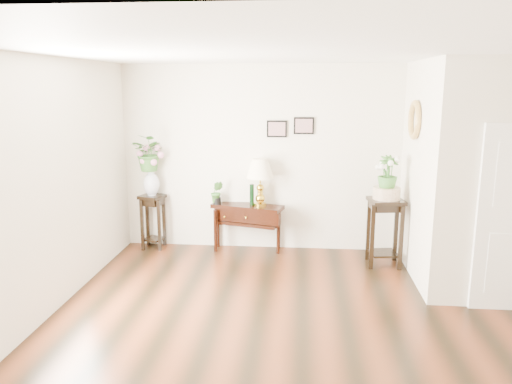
# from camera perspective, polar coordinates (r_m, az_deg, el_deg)

# --- Properties ---
(floor) EXTENTS (6.00, 5.50, 0.02)m
(floor) POSITION_cam_1_polar(r_m,az_deg,el_deg) (5.34, 7.92, -15.78)
(floor) COLOR #582712
(floor) RESTS_ON ground
(ceiling) EXTENTS (6.00, 5.50, 0.02)m
(ceiling) POSITION_cam_1_polar(r_m,az_deg,el_deg) (4.74, 8.95, 15.75)
(ceiling) COLOR white
(ceiling) RESTS_ON ground
(wall_back) EXTENTS (6.00, 0.02, 2.80)m
(wall_back) POSITION_cam_1_polar(r_m,az_deg,el_deg) (7.55, 7.32, 3.74)
(wall_back) COLOR beige
(wall_back) RESTS_ON ground
(wall_front) EXTENTS (6.00, 0.02, 2.80)m
(wall_front) POSITION_cam_1_polar(r_m,az_deg,el_deg) (2.27, 12.17, -16.91)
(wall_front) COLOR beige
(wall_front) RESTS_ON ground
(wall_left) EXTENTS (0.02, 5.50, 2.80)m
(wall_left) POSITION_cam_1_polar(r_m,az_deg,el_deg) (5.55, -24.22, -0.27)
(wall_left) COLOR beige
(wall_left) RESTS_ON ground
(partition) EXTENTS (1.80, 1.95, 2.80)m
(partition) POSITION_cam_1_polar(r_m,az_deg,el_deg) (7.00, 25.05, 2.03)
(partition) COLOR beige
(partition) RESTS_ON floor
(art_print_left) EXTENTS (0.30, 0.02, 0.25)m
(art_print_left) POSITION_cam_1_polar(r_m,az_deg,el_deg) (7.48, 2.40, 7.22)
(art_print_left) COLOR black
(art_print_left) RESTS_ON wall_back
(art_print_right) EXTENTS (0.30, 0.02, 0.25)m
(art_print_right) POSITION_cam_1_polar(r_m,az_deg,el_deg) (7.47, 5.50, 7.55)
(art_print_right) COLOR black
(art_print_right) RESTS_ON wall_back
(wall_ornament) EXTENTS (0.07, 0.51, 0.51)m
(wall_ornament) POSITION_cam_1_polar(r_m,az_deg,el_deg) (6.79, 17.64, 7.86)
(wall_ornament) COLOR tan
(wall_ornament) RESTS_ON partition
(console_table) EXTENTS (1.13, 0.64, 0.72)m
(console_table) POSITION_cam_1_polar(r_m,az_deg,el_deg) (7.63, -0.98, -4.08)
(console_table) COLOR black
(console_table) RESTS_ON floor
(table_lamp) EXTENTS (0.52, 0.52, 0.71)m
(table_lamp) POSITION_cam_1_polar(r_m,az_deg,el_deg) (7.45, 0.48, 1.11)
(table_lamp) COLOR gold
(table_lamp) RESTS_ON console_table
(green_vase) EXTENTS (0.07, 0.07, 0.32)m
(green_vase) POSITION_cam_1_polar(r_m,az_deg,el_deg) (7.50, -0.48, -0.22)
(green_vase) COLOR black
(green_vase) RESTS_ON console_table
(potted_plant) EXTENTS (0.19, 0.16, 0.34)m
(potted_plant) POSITION_cam_1_polar(r_m,az_deg,el_deg) (7.57, -4.49, -0.14)
(potted_plant) COLOR #37722B
(potted_plant) RESTS_ON console_table
(plant_stand_a) EXTENTS (0.41, 0.41, 0.84)m
(plant_stand_a) POSITION_cam_1_polar(r_m,az_deg,el_deg) (7.90, -11.67, -3.32)
(plant_stand_a) COLOR black
(plant_stand_a) RESTS_ON floor
(porcelain_vase) EXTENTS (0.28, 0.28, 0.42)m
(porcelain_vase) POSITION_cam_1_polar(r_m,az_deg,el_deg) (7.75, -11.87, 1.28)
(porcelain_vase) COLOR white
(porcelain_vase) RESTS_ON plant_stand_a
(lily_arrangement) EXTENTS (0.65, 0.61, 0.56)m
(lily_arrangement) POSITION_cam_1_polar(r_m,az_deg,el_deg) (7.68, -12.02, 4.63)
(lily_arrangement) COLOR #37722B
(lily_arrangement) RESTS_ON porcelain_vase
(plant_stand_b) EXTENTS (0.51, 0.51, 0.95)m
(plant_stand_b) POSITION_cam_1_polar(r_m,az_deg,el_deg) (7.22, 14.46, -4.46)
(plant_stand_b) COLOR black
(plant_stand_b) RESTS_ON floor
(ceramic_bowl) EXTENTS (0.47, 0.47, 0.16)m
(ceramic_bowl) POSITION_cam_1_polar(r_m,az_deg,el_deg) (7.09, 14.70, -0.15)
(ceramic_bowl) COLOR beige
(ceramic_bowl) RESTS_ON plant_stand_b
(narcissus) EXTENTS (0.31, 0.31, 0.48)m
(narcissus) POSITION_cam_1_polar(r_m,az_deg,el_deg) (7.04, 14.82, 2.09)
(narcissus) COLOR #37722B
(narcissus) RESTS_ON ceramic_bowl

